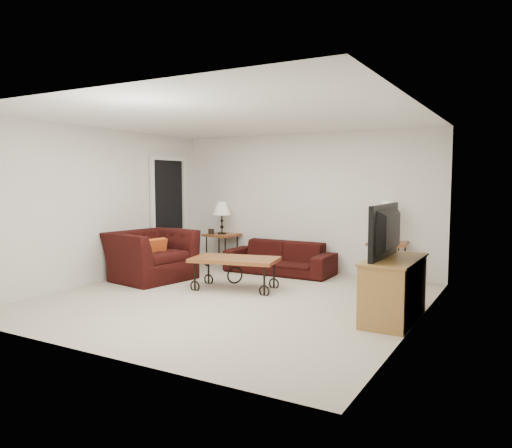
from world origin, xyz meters
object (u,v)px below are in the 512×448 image
at_px(sofa, 279,258).
at_px(tv_stand, 394,289).
at_px(side_table_left, 222,250).
at_px(lamp_right, 388,222).
at_px(armchair, 151,255).
at_px(backpack, 376,271).
at_px(coffee_table, 235,273).
at_px(television, 394,231).
at_px(side_table_right, 387,262).
at_px(lamp_left, 222,218).

relative_size(sofa, tv_stand, 1.57).
height_order(side_table_left, lamp_right, lamp_right).
height_order(armchair, backpack, armchair).
height_order(coffee_table, backpack, coffee_table).
xyz_separation_m(sofa, backpack, (1.81, -0.23, -0.05)).
height_order(armchair, television, television).
height_order(television, backpack, television).
relative_size(side_table_left, side_table_right, 0.94).
relative_size(sofa, side_table_right, 2.93).
xyz_separation_m(sofa, armchair, (-1.61, -1.56, 0.13)).
bearing_deg(backpack, sofa, 164.71).
height_order(side_table_right, lamp_left, lamp_left).
bearing_deg(sofa, coffee_table, -90.58).
bearing_deg(television, backpack, -158.66).
xyz_separation_m(lamp_right, armchair, (-3.48, -1.74, -0.58)).
height_order(lamp_right, tv_stand, lamp_right).
distance_m(side_table_right, coffee_table, 2.51).
height_order(side_table_left, tv_stand, tv_stand).
xyz_separation_m(sofa, tv_stand, (2.49, -1.94, 0.09)).
bearing_deg(television, sofa, -128.09).
xyz_separation_m(sofa, lamp_right, (1.87, 0.18, 0.71)).
bearing_deg(sofa, backpack, -7.33).
xyz_separation_m(lamp_left, backpack, (3.15, -0.41, -0.69)).
bearing_deg(side_table_left, coffee_table, -51.41).
bearing_deg(coffee_table, side_table_right, 41.37).
distance_m(tv_stand, television, 0.69).
bearing_deg(coffee_table, lamp_left, 128.59).
bearing_deg(backpack, side_table_left, 164.57).
bearing_deg(side_table_left, side_table_right, -0.00).
bearing_deg(tv_stand, coffee_table, 169.63).
relative_size(tv_stand, backpack, 2.60).
xyz_separation_m(armchair, television, (4.08, -0.38, 0.65)).
distance_m(side_table_left, tv_stand, 4.38).
bearing_deg(side_table_right, lamp_right, 0.00).
distance_m(sofa, coffee_table, 1.48).
bearing_deg(side_table_right, coffee_table, -138.63).
xyz_separation_m(side_table_left, tv_stand, (3.83, -2.12, 0.06)).
distance_m(coffee_table, tv_stand, 2.55).
distance_m(side_table_right, lamp_right, 0.66).
relative_size(armchair, backpack, 2.65).
distance_m(lamp_left, armchair, 1.83).
height_order(lamp_left, television, television).
bearing_deg(lamp_left, sofa, -7.65).
bearing_deg(coffee_table, tv_stand, -10.37).
bearing_deg(side_table_left, tv_stand, -28.93).
distance_m(armchair, backpack, 3.67).
bearing_deg(lamp_right, television, -74.08).
relative_size(tv_stand, television, 1.12).
height_order(side_table_right, backpack, side_table_right).
height_order(side_table_left, armchair, armchair).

